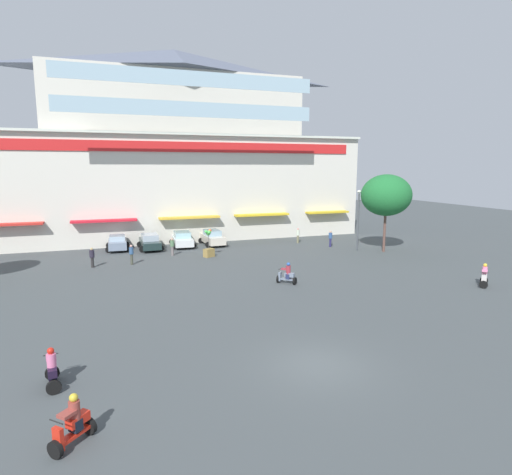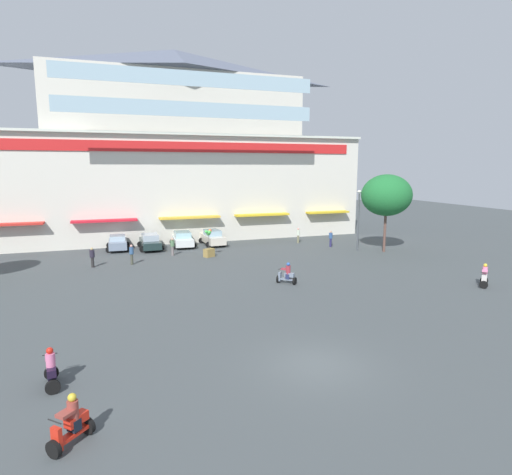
# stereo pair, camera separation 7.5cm
# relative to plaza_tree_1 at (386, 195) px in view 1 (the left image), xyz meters

# --- Properties ---
(ground_plane) EXTENTS (128.00, 128.00, 0.00)m
(ground_plane) POSITION_rel_plaza_tree_1_xyz_m (-17.02, -6.27, -5.42)
(ground_plane) COLOR #43494B
(colonial_building) EXTENTS (41.06, 14.59, 20.96)m
(colonial_building) POSITION_rel_plaza_tree_1_xyz_m (-17.02, 16.03, 3.83)
(colonial_building) COLOR silver
(colonial_building) RESTS_ON ground
(plaza_tree_1) EXTENTS (4.78, 4.49, 7.38)m
(plaza_tree_1) POSITION_rel_plaza_tree_1_xyz_m (0.00, 0.00, 0.00)
(plaza_tree_1) COLOR brown
(plaza_tree_1) RESTS_ON ground
(parked_car_0) EXTENTS (2.31, 3.96, 1.47)m
(parked_car_0) POSITION_rel_plaza_tree_1_xyz_m (-24.17, 9.24, -4.67)
(parked_car_0) COLOR gray
(parked_car_0) RESTS_ON ground
(parked_car_1) EXTENTS (2.39, 4.48, 1.52)m
(parked_car_1) POSITION_rel_plaza_tree_1_xyz_m (-21.13, 8.57, -4.66)
(parked_car_1) COLOR #1C2D2D
(parked_car_1) RESTS_ON ground
(parked_car_2) EXTENTS (2.53, 4.44, 1.53)m
(parked_car_2) POSITION_rel_plaza_tree_1_xyz_m (-17.86, 9.03, -4.65)
(parked_car_2) COLOR silver
(parked_car_2) RESTS_ON ground
(parked_car_3) EXTENTS (2.43, 4.42, 1.58)m
(parked_car_3) POSITION_rel_plaza_tree_1_xyz_m (-14.75, 8.94, -4.63)
(parked_car_3) COLOR beige
(parked_car_3) RESTS_ON ground
(scooter_rider_0) EXTENTS (1.33, 1.33, 1.53)m
(scooter_rider_0) POSITION_rel_plaza_tree_1_xyz_m (-13.29, -7.43, -4.80)
(scooter_rider_0) COLOR black
(scooter_rider_0) RESTS_ON ground
(scooter_rider_1) EXTENTS (1.32, 1.33, 1.57)m
(scooter_rider_1) POSITION_rel_plaza_tree_1_xyz_m (-26.08, -21.48, -4.77)
(scooter_rider_1) COLOR black
(scooter_rider_1) RESTS_ON ground
(scooter_rider_2) EXTENTS (0.72, 1.43, 1.58)m
(scooter_rider_2) POSITION_rel_plaza_tree_1_xyz_m (-27.05, -17.62, -4.77)
(scooter_rider_2) COLOR black
(scooter_rider_2) RESTS_ON ground
(scooter_rider_4) EXTENTS (1.38, 1.32, 1.57)m
(scooter_rider_4) POSITION_rel_plaza_tree_1_xyz_m (-0.82, -12.41, -4.76)
(scooter_rider_4) COLOR black
(scooter_rider_4) RESTS_ON ground
(pedestrian_0) EXTENTS (0.48, 0.48, 1.63)m
(pedestrian_0) POSITION_rel_plaza_tree_1_xyz_m (-5.81, 7.06, -4.49)
(pedestrian_0) COLOR #767353
(pedestrian_0) RESTS_ON ground
(pedestrian_1) EXTENTS (0.40, 0.40, 1.69)m
(pedestrian_1) POSITION_rel_plaza_tree_1_xyz_m (-23.21, 2.19, -4.45)
(pedestrian_1) COLOR #404236
(pedestrian_1) RESTS_ON ground
(pedestrian_2) EXTENTS (0.54, 0.54, 1.63)m
(pedestrian_2) POSITION_rel_plaza_tree_1_xyz_m (-26.27, 2.20, -4.50)
(pedestrian_2) COLOR #272526
(pedestrian_2) RESTS_ON ground
(pedestrian_3) EXTENTS (0.51, 0.51, 1.64)m
(pedestrian_3) POSITION_rel_plaza_tree_1_xyz_m (-19.47, 4.77, -4.49)
(pedestrian_3) COLOR slate
(pedestrian_3) RESTS_ON ground
(pedestrian_4) EXTENTS (0.38, 0.38, 1.68)m
(pedestrian_4) POSITION_rel_plaza_tree_1_xyz_m (-3.63, 3.91, -4.46)
(pedestrian_4) COLOR navy
(pedestrian_4) RESTS_ON ground
(streetlamp_near) EXTENTS (0.40, 0.40, 5.87)m
(streetlamp_near) POSITION_rel_plaza_tree_1_xyz_m (-2.05, 1.43, -1.94)
(streetlamp_near) COLOR #474C51
(streetlamp_near) RESTS_ON ground
(balloon_vendor_cart) EXTENTS (1.08, 0.96, 2.55)m
(balloon_vendor_cart) POSITION_rel_plaza_tree_1_xyz_m (-16.43, 3.14, -4.55)
(balloon_vendor_cart) COLOR olive
(balloon_vendor_cart) RESTS_ON ground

